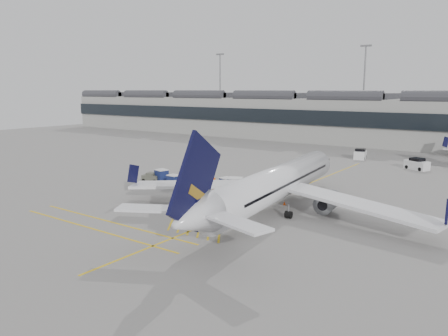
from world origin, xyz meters
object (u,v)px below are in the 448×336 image
Objects in this scene: belt_loader at (294,188)px; ramp_agent_a at (215,185)px; pushback_tug at (151,178)px; airliner_main at (274,185)px; baggage_cart_a at (227,184)px; ramp_agent_b at (239,190)px.

ramp_agent_a is (-8.61, -5.67, 0.33)m from belt_loader.
pushback_tug is (-19.91, -5.96, -0.01)m from belt_loader.
baggage_cart_a is at bearing 147.67° from airliner_main.
belt_loader is at bearing 96.82° from airliner_main.
ramp_agent_a reaches higher than baggage_cart_a.
belt_loader is at bearing 47.10° from baggage_cart_a.
belt_loader reaches higher than pushback_tug.
ramp_agent_b reaches higher than pushback_tug.
belt_loader reaches higher than baggage_cart_a.
airliner_main is at bearing -68.05° from ramp_agent_a.
baggage_cart_a is 1.14× the size of ramp_agent_b.
pushback_tug is (-12.30, -1.58, -0.37)m from baggage_cart_a.
airliner_main is at bearing -8.88° from baggage_cart_a.
belt_loader is 7.60m from ramp_agent_b.
baggage_cart_a is 3.59m from ramp_agent_b.
belt_loader is 2.82× the size of ramp_agent_a.
airliner_main reaches higher than belt_loader.
ramp_agent_b is 0.65× the size of pushback_tug.
airliner_main is 18.34× the size of baggage_cart_a.
belt_loader is at bearing -16.74° from ramp_agent_a.
belt_loader reaches higher than ramp_agent_b.
ramp_agent_b is (3.13, -1.75, -0.07)m from baggage_cart_a.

